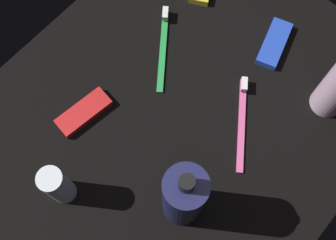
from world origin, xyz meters
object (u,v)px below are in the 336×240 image
lotion_bottle (184,197)px  snack_bar_blue (274,44)px  toothbrush_green (163,44)px  deodorant_stick (58,186)px  toothbrush_pink (242,118)px  snack_bar_red (84,112)px

lotion_bottle → snack_bar_blue: 37.08cm
toothbrush_green → snack_bar_blue: 21.58cm
lotion_bottle → snack_bar_blue: bearing=11.0°
snack_bar_blue → deodorant_stick: bearing=151.2°
lotion_bottle → snack_bar_blue: (35.48, 6.87, -8.28)cm
deodorant_stick → snack_bar_blue: (46.97, -9.94, -4.72)cm
lotion_bottle → toothbrush_green: size_ratio=1.37×
deodorant_stick → toothbrush_pink: 34.40cm
toothbrush_pink → snack_bar_blue: size_ratio=1.47×
lotion_bottle → toothbrush_green: 32.48cm
snack_bar_red → deodorant_stick: bearing=-140.1°
lotion_bottle → toothbrush_pink: (19.22, 2.09, -8.42)cm
toothbrush_green → snack_bar_blue: size_ratio=1.44×
snack_bar_blue → toothbrush_pink: bearing=179.5°
toothbrush_pink → toothbrush_green: (2.03, 20.99, 0.00)cm
deodorant_stick → lotion_bottle: bearing=-55.7°
deodorant_stick → toothbrush_green: (32.73, 6.27, -4.86)cm
toothbrush_pink → snack_bar_red: (-18.27, 22.45, 0.14)cm
deodorant_stick → toothbrush_green: 33.68cm
lotion_bottle → deodorant_stick: size_ratio=1.88×
lotion_bottle → snack_bar_red: bearing=87.8°
toothbrush_green → snack_bar_blue: (14.24, -16.21, 0.14)cm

